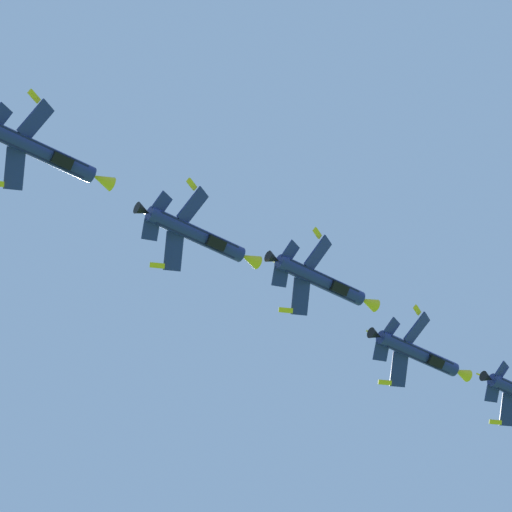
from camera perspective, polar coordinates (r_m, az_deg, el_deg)
fighter_jet_left_wing at (r=145.06m, az=7.82°, el=-4.68°), size 14.95×9.33×7.48m
fighter_jet_right_wing at (r=136.26m, az=3.19°, el=-1.21°), size 14.95×9.12×7.88m
fighter_jet_left_outer at (r=128.79m, az=-2.78°, el=0.98°), size 14.95×9.17×7.79m
fighter_jet_right_outer at (r=121.52m, az=-10.14°, el=4.88°), size 14.95×9.19×7.76m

